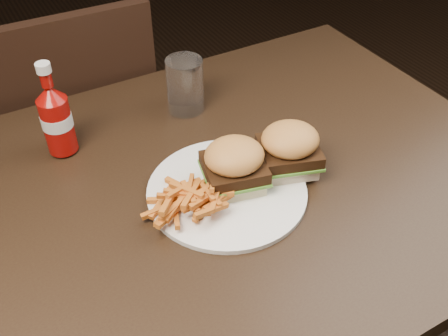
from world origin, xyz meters
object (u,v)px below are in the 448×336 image
ketchup_bottle (58,125)px  tumbler (185,86)px  chair_far (68,149)px  plate (227,191)px  dining_table (197,198)px

ketchup_bottle → tumbler: 0.27m
chair_far → ketchup_bottle: size_ratio=4.07×
chair_far → plate: bearing=103.6°
chair_far → ketchup_bottle: bearing=82.4°
chair_far → tumbler: size_ratio=3.82×
chair_far → ketchup_bottle: 0.57m
dining_table → plate: size_ratio=4.34×
dining_table → plate: (0.04, -0.03, 0.03)m
chair_far → dining_table: bearing=100.5°
dining_table → plate: bearing=-38.4°
dining_table → tumbler: bearing=67.5°
plate → tumbler: (0.05, 0.27, 0.05)m
plate → tumbler: 0.28m
ketchup_bottle → tumbler: ketchup_bottle is taller
dining_table → ketchup_bottle: bearing=127.4°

